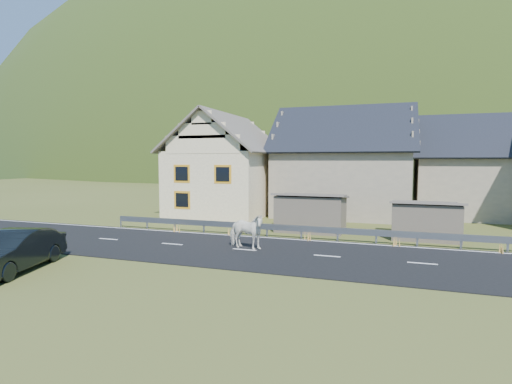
% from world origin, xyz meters
% --- Properties ---
extents(ground, '(160.00, 160.00, 0.00)m').
position_xyz_m(ground, '(0.00, 0.00, 0.00)').
color(ground, '#3F461A').
rests_on(ground, ground).
extents(road, '(60.00, 7.00, 0.04)m').
position_xyz_m(road, '(0.00, 0.00, 0.02)').
color(road, black).
rests_on(road, ground).
extents(lane_markings, '(60.00, 6.60, 0.01)m').
position_xyz_m(lane_markings, '(0.00, 0.00, 0.04)').
color(lane_markings, silver).
rests_on(lane_markings, road).
extents(guardrail, '(28.10, 0.09, 0.75)m').
position_xyz_m(guardrail, '(-0.00, 3.68, 0.56)').
color(guardrail, '#93969B').
rests_on(guardrail, ground).
extents(shed_left, '(4.30, 3.30, 2.40)m').
position_xyz_m(shed_left, '(-2.00, 6.50, 1.10)').
color(shed_left, '#685D4E').
rests_on(shed_left, ground).
extents(shed_right, '(3.80, 2.90, 2.20)m').
position_xyz_m(shed_right, '(4.50, 6.00, 1.00)').
color(shed_right, '#685D4E').
rests_on(shed_right, ground).
extents(house_cream, '(7.80, 9.80, 8.30)m').
position_xyz_m(house_cream, '(-10.00, 12.00, 4.36)').
color(house_cream, '#FFEABB').
rests_on(house_cream, ground).
extents(house_stone_a, '(10.80, 9.80, 8.90)m').
position_xyz_m(house_stone_a, '(-1.00, 15.00, 4.63)').
color(house_stone_a, gray).
rests_on(house_stone_a, ground).
extents(house_stone_b, '(9.80, 8.80, 8.10)m').
position_xyz_m(house_stone_b, '(9.00, 17.00, 4.24)').
color(house_stone_b, gray).
rests_on(house_stone_b, ground).
extents(mountain, '(440.00, 280.00, 260.00)m').
position_xyz_m(mountain, '(5.00, 180.00, -20.00)').
color(mountain, '#283914').
rests_on(mountain, ground).
extents(conifer_patch, '(76.00, 50.00, 28.00)m').
position_xyz_m(conifer_patch, '(-55.00, 110.00, 6.00)').
color(conifer_patch, black).
rests_on(conifer_patch, ground).
extents(horse, '(1.33, 2.24, 1.77)m').
position_xyz_m(horse, '(-4.00, 0.20, 0.92)').
color(horse, white).
rests_on(horse, road).
extents(car, '(2.90, 5.14, 1.60)m').
position_xyz_m(car, '(-11.39, -6.31, 0.80)').
color(car, black).
rests_on(car, ground).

